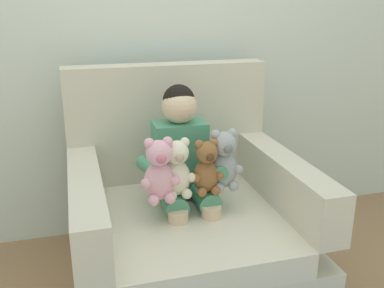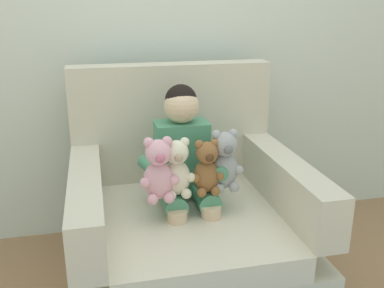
{
  "view_description": "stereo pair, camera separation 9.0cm",
  "coord_description": "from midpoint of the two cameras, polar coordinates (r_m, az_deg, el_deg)",
  "views": [
    {
      "loc": [
        -0.5,
        -1.84,
        1.38
      ],
      "look_at": [
        0.0,
        -0.05,
        0.76
      ],
      "focal_mm": 40.96,
      "sensor_mm": 36.0,
      "label": 1
    },
    {
      "loc": [
        -0.41,
        -1.86,
        1.38
      ],
      "look_at": [
        0.0,
        -0.05,
        0.76
      ],
      "focal_mm": 40.96,
      "sensor_mm": 36.0,
      "label": 2
    }
  ],
  "objects": [
    {
      "name": "seated_child",
      "position": [
        2.13,
        0.35,
        -2.36
      ],
      "size": [
        0.45,
        0.39,
        0.82
      ],
      "rotation": [
        0.0,
        0.0,
        -0.05
      ],
      "color": "#4C9370",
      "rests_on": "armchair"
    },
    {
      "name": "armchair",
      "position": [
        2.23,
        0.43,
        -10.0
      ],
      "size": [
        1.09,
        1.03,
        1.05
      ],
      "color": "beige",
      "rests_on": "ground"
    },
    {
      "name": "plush_brown",
      "position": [
        2.01,
        3.22,
        -3.22
      ],
      "size": [
        0.15,
        0.13,
        0.26
      ],
      "rotation": [
        0.0,
        0.0,
        0.39
      ],
      "color": "brown",
      "rests_on": "armchair"
    },
    {
      "name": "plush_cream",
      "position": [
        1.97,
        -0.7,
        -3.33
      ],
      "size": [
        0.16,
        0.13,
        0.28
      ],
      "rotation": [
        0.0,
        0.0,
        -0.07
      ],
      "color": "silver",
      "rests_on": "armchair"
    },
    {
      "name": "plush_pink",
      "position": [
        1.93,
        -3.04,
        -3.56
      ],
      "size": [
        0.18,
        0.14,
        0.3
      ],
      "rotation": [
        0.0,
        0.0,
        -0.08
      ],
      "color": "#EAA8BC",
      "rests_on": "armchair"
    },
    {
      "name": "plush_grey",
      "position": [
        2.05,
        5.48,
        -2.35
      ],
      "size": [
        0.17,
        0.14,
        0.29
      ],
      "rotation": [
        0.0,
        0.0,
        -0.17
      ],
      "color": "#9E9EA3",
      "rests_on": "armchair"
    },
    {
      "name": "back_wall",
      "position": [
        2.6,
        -2.97,
        16.7
      ],
      "size": [
        6.0,
        0.1,
        2.6
      ],
      "primitive_type": "cube",
      "color": "silver",
      "rests_on": "ground"
    },
    {
      "name": "ground_plane",
      "position": [
        2.35,
        0.75,
        -17.47
      ],
      "size": [
        8.0,
        8.0,
        0.0
      ],
      "primitive_type": "plane",
      "color": "#936D4C"
    }
  ]
}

